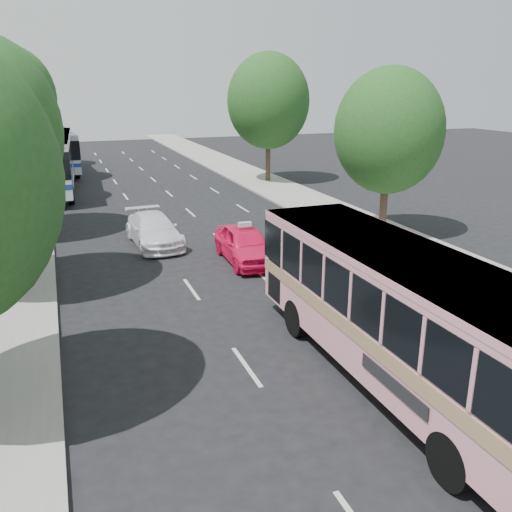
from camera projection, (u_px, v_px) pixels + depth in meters
name	position (u px, v px, depth m)	size (l,w,h in m)	color
ground	(283.00, 326.00, 16.70)	(120.00, 120.00, 0.00)	black
sidewalk_left	(16.00, 210.00, 31.71)	(4.00, 90.00, 0.15)	#9E998E
sidewalk_right	(282.00, 191.00, 37.36)	(4.00, 90.00, 0.12)	#9E998E
tree_left_d	(4.00, 110.00, 31.74)	(5.52, 5.52, 8.60)	#38281E
tree_left_e	(11.00, 94.00, 38.67)	(6.30, 6.30, 9.82)	#38281E
tree_left_f	(15.00, 97.00, 45.88)	(5.88, 5.88, 9.16)	#38281E
tree_right_near	(391.00, 127.00, 25.12)	(5.10, 5.10, 7.95)	#38281E
tree_right_far	(270.00, 98.00, 39.22)	(6.00, 6.00, 9.35)	#38281E
pink_bus	(397.00, 303.00, 13.02)	(2.74, 10.59, 3.37)	pink
pink_taxi	(245.00, 244.00, 22.51)	(1.79, 4.44, 1.51)	#FC1556
white_pickup	(154.00, 230.00, 24.87)	(1.97, 4.84, 1.40)	white
tour_coach_front	(50.00, 158.00, 36.50)	(3.42, 12.94, 3.84)	white
tour_coach_rear	(56.00, 147.00, 45.01)	(3.30, 11.65, 3.44)	silver
taxi_roof_sign	(245.00, 224.00, 22.25)	(0.55, 0.18, 0.18)	silver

